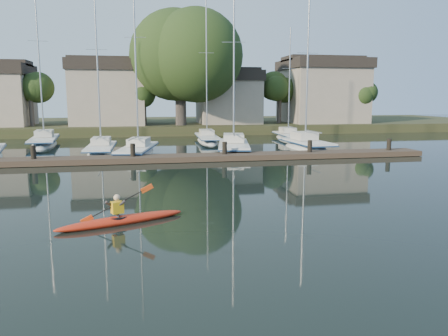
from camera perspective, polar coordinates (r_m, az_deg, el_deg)
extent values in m
plane|color=black|center=(15.15, -1.15, -6.62)|extent=(160.00, 160.00, 0.00)
ellipsoid|color=#D74310|center=(14.96, -13.17, -6.69)|extent=(4.29, 2.15, 0.33)
cylinder|color=black|center=(14.89, -13.72, -6.36)|extent=(0.85, 0.85, 0.09)
imported|color=#322C2F|center=(14.80, -13.77, -5.06)|extent=(0.34, 0.41, 0.95)
cube|color=gold|center=(14.80, -13.77, -5.02)|extent=(0.44, 0.39, 0.39)
sphere|color=#DBB289|center=(14.72, -13.82, -3.77)|extent=(0.21, 0.21, 0.21)
cube|color=#463528|center=(28.74, -5.80, 1.33)|extent=(34.00, 2.00, 0.35)
cylinder|color=black|center=(29.37, -23.58, 0.97)|extent=(0.32, 0.32, 1.80)
cylinder|color=black|center=(28.63, -11.80, 1.35)|extent=(0.32, 0.32, 1.80)
cylinder|color=black|center=(29.13, 0.08, 1.68)|extent=(0.32, 0.32, 1.80)
cylinder|color=black|center=(30.82, 11.11, 1.92)|extent=(0.32, 0.32, 1.80)
cylinder|color=black|center=(33.51, 20.69, 2.08)|extent=(0.32, 0.32, 1.80)
ellipsoid|color=white|center=(34.03, -15.74, 1.36)|extent=(2.07, 8.01, 1.78)
cube|color=white|center=(33.92, -15.80, 2.78)|extent=(1.96, 6.57, 0.13)
cube|color=navy|center=(33.93, -15.80, 2.65)|extent=(2.03, 6.73, 0.08)
cube|color=#BBB6AB|center=(34.36, -15.75, 3.44)|extent=(1.34, 2.25, 0.52)
cylinder|color=#9EA0A5|center=(34.03, -16.19, 12.37)|extent=(0.11, 0.11, 11.27)
cylinder|color=#9EA0A5|center=(32.67, -16.06, 3.85)|extent=(0.11, 3.04, 0.08)
cylinder|color=#9EA0A5|center=(34.14, -16.30, 14.63)|extent=(1.50, 0.05, 0.03)
ellipsoid|color=white|center=(32.52, -11.17, 1.17)|extent=(3.62, 8.86, 1.82)
cube|color=white|center=(32.41, -11.22, 2.68)|extent=(3.23, 7.31, 0.13)
cube|color=navy|center=(32.42, -11.22, 2.54)|extent=(3.34, 7.50, 0.08)
cube|color=#BBB6AB|center=(32.88, -11.06, 3.40)|extent=(1.78, 2.63, 0.53)
cylinder|color=#9EA0A5|center=(32.57, -11.49, 13.78)|extent=(0.12, 0.12, 12.47)
cylinder|color=#9EA0A5|center=(31.07, -11.74, 3.81)|extent=(0.70, 3.23, 0.08)
cylinder|color=#9EA0A5|center=(32.73, -11.57, 16.39)|extent=(1.51, 0.32, 0.03)
ellipsoid|color=white|center=(33.45, 1.26, 1.48)|extent=(3.95, 9.08, 2.09)
cube|color=white|center=(33.33, 1.27, 3.17)|extent=(3.54, 7.50, 0.15)
cube|color=navy|center=(33.34, 1.27, 3.02)|extent=(3.66, 7.69, 0.09)
cube|color=#BBB6AB|center=(33.82, 1.26, 3.95)|extent=(1.98, 2.71, 0.60)
cylinder|color=#9EA0A5|center=(33.50, 1.30, 13.65)|extent=(0.13, 0.13, 12.10)
cylinder|color=#9EA0A5|center=(31.93, 1.31, 4.48)|extent=(0.73, 3.30, 0.09)
cylinder|color=#9EA0A5|center=(33.65, 1.31, 16.12)|extent=(1.73, 0.37, 0.03)
ellipsoid|color=white|center=(35.90, 10.67, 1.85)|extent=(2.73, 7.88, 2.11)
cube|color=white|center=(35.79, 10.72, 3.44)|extent=(2.55, 6.48, 0.16)
cube|color=navy|center=(35.79, 10.71, 3.29)|extent=(2.64, 6.64, 0.09)
cube|color=#BBB6AB|center=(36.17, 10.43, 4.16)|extent=(1.66, 2.25, 0.61)
cylinder|color=#9EA0A5|center=(35.88, 10.83, 12.42)|extent=(0.13, 0.13, 11.11)
cylinder|color=#9EA0A5|center=(34.65, 11.55, 4.70)|extent=(0.24, 2.96, 0.09)
cylinder|color=#9EA0A5|center=(35.98, 10.90, 14.54)|extent=(1.78, 0.12, 0.03)
ellipsoid|color=white|center=(41.72, -22.38, 2.37)|extent=(3.13, 9.41, 1.95)
cube|color=white|center=(41.63, -22.46, 3.63)|extent=(2.85, 7.75, 0.14)
cube|color=navy|center=(41.63, -22.45, 3.52)|extent=(2.95, 7.94, 0.08)
cube|color=#BBB6AB|center=(42.15, -22.42, 4.21)|extent=(1.71, 2.73, 0.56)
cylinder|color=#9EA0A5|center=(41.87, -23.00, 12.85)|extent=(0.12, 0.12, 13.34)
cylinder|color=#9EA0A5|center=(40.19, -22.71, 4.61)|extent=(0.46, 3.50, 0.08)
cylinder|color=#9EA0A5|center=(42.02, -23.14, 15.03)|extent=(1.64, 0.21, 0.03)
ellipsoid|color=white|center=(41.56, -2.20, 3.11)|extent=(2.18, 8.88, 1.67)
cube|color=white|center=(41.48, -2.20, 4.20)|extent=(2.04, 7.29, 0.12)
cube|color=navy|center=(41.49, -2.20, 4.10)|extent=(2.11, 7.47, 0.07)
cube|color=#BBB6AB|center=(41.98, -2.29, 4.70)|extent=(1.33, 2.51, 0.48)
cylinder|color=#9EA0A5|center=(41.66, -2.30, 12.77)|extent=(0.11, 0.11, 12.34)
cylinder|color=#9EA0A5|center=(40.12, -2.00, 5.04)|extent=(0.20, 3.35, 0.07)
cylinder|color=#9EA0A5|center=(41.78, -2.31, 14.80)|extent=(1.41, 0.08, 0.03)
ellipsoid|color=white|center=(44.20, 8.44, 3.36)|extent=(2.33, 7.53, 1.77)
cube|color=white|center=(44.13, 8.46, 4.44)|extent=(2.17, 6.19, 0.13)
cube|color=navy|center=(44.13, 8.46, 4.35)|extent=(2.25, 6.34, 0.07)
cube|color=#BBB6AB|center=(44.53, 8.31, 4.93)|extent=(1.41, 2.15, 0.51)
cylinder|color=#9EA0A5|center=(44.22, 8.54, 11.15)|extent=(0.11, 0.11, 10.23)
cylinder|color=#9EA0A5|center=(43.00, 8.90, 5.30)|extent=(0.22, 2.83, 0.07)
cylinder|color=#9EA0A5|center=(44.28, 8.58, 12.73)|extent=(1.49, 0.10, 0.03)
cube|color=#2D361B|center=(58.53, -8.38, 5.60)|extent=(90.00, 24.00, 1.00)
cube|color=#A18F80|center=(52.49, -14.82, 8.80)|extent=(8.00, 8.00, 6.00)
cube|color=#29241D|center=(52.60, -14.98, 12.73)|extent=(8.40, 8.40, 1.20)
cube|color=#A18F80|center=(53.40, 0.53, 8.57)|extent=(7.00, 7.00, 5.00)
cube|color=#29241D|center=(53.45, 0.54, 11.90)|extent=(7.35, 7.35, 1.20)
cube|color=#A18F80|center=(56.96, 12.62, 9.15)|extent=(9.00, 9.00, 6.50)
cube|color=#29241D|center=(57.10, 12.75, 13.02)|extent=(9.45, 9.45, 1.20)
cylinder|color=#4D433E|center=(49.57, -5.67, 8.48)|extent=(1.20, 1.20, 5.00)
sphere|color=black|center=(49.75, -5.77, 14.24)|extent=(8.50, 8.50, 8.50)
cylinder|color=#4D433E|center=(51.71, -23.83, 6.66)|extent=(0.48, 0.48, 3.00)
sphere|color=black|center=(51.69, -24.02, 9.43)|extent=(3.40, 3.40, 3.40)
cylinder|color=#4D433E|center=(49.90, -10.32, 7.11)|extent=(0.38, 0.38, 2.80)
sphere|color=black|center=(49.87, -10.39, 9.64)|extent=(2.72, 2.72, 2.72)
cylinder|color=#4D433E|center=(53.47, 7.22, 7.54)|extent=(0.50, 0.50, 3.20)
sphere|color=black|center=(53.46, 7.28, 10.38)|extent=(3.57, 3.57, 3.57)
cylinder|color=#4D433E|center=(56.02, 17.55, 6.95)|extent=(0.41, 0.41, 2.60)
sphere|color=black|center=(55.99, 17.66, 9.15)|extent=(2.89, 2.89, 2.89)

